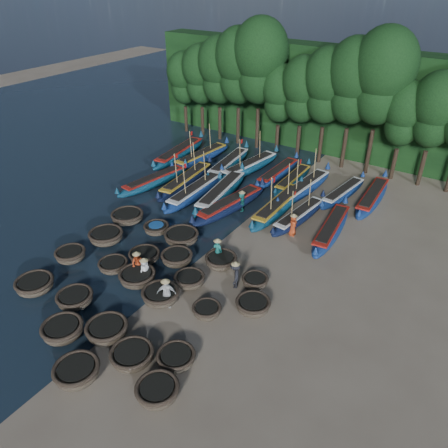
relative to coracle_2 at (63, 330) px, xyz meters
The scene contains 61 objects.
ground 8.95m from the coracle_2, 78.36° to the left, with size 120.00×120.00×0.00m, color #7D705B.
foliage_wall 32.62m from the coracle_2, 86.80° to the left, with size 40.00×3.00×10.00m, color black.
coracle_2 is the anchor object (origin of this frame).
coracle_3 3.03m from the coracle_2, 27.10° to the right, with size 2.48×2.48×0.82m.
coracle_4 6.51m from the coracle_2, ahead, with size 2.00×2.00×0.79m.
coracle_5 4.63m from the coracle_2, 160.79° to the left, with size 2.26×2.26×0.79m.
coracle_6 2.49m from the coracle_2, 125.81° to the left, with size 2.49×2.49×0.76m.
coracle_7 2.28m from the coracle_2, 34.04° to the left, with size 2.33×2.33×0.82m.
coracle_8 4.19m from the coracle_2, 10.61° to the left, with size 2.53×2.53×0.72m.
coracle_9 6.24m from the coracle_2, 17.31° to the left, with size 1.91×1.91×0.66m.
coracle_10 6.92m from the coracle_2, 137.06° to the left, with size 2.39×2.39×0.78m.
coracle_11 5.86m from the coracle_2, 110.16° to the left, with size 2.21×2.21×0.65m.
coracle_12 5.39m from the coracle_2, 88.47° to the left, with size 2.69×2.69×0.80m.
coracle_13 5.44m from the coracle_2, 63.78° to the left, with size 2.57×2.57×0.80m.
coracle_14 7.52m from the coracle_2, 45.65° to the left, with size 1.63×1.63×0.65m.
coracle_15 8.88m from the coracle_2, 122.31° to the left, with size 2.91×2.91×0.84m.
coracle_16 7.40m from the coracle_2, 98.29° to the left, with size 2.13×2.13×0.68m.
coracle_17 8.30m from the coracle_2, 84.00° to the left, with size 2.07×2.07×0.78m.
coracle_18 7.51m from the coracle_2, 67.41° to the left, with size 1.94×1.94×0.72m.
coracle_19 10.08m from the coracle_2, 44.54° to the left, with size 1.98×1.98×0.75m.
coracle_20 11.66m from the coracle_2, 117.92° to the left, with size 2.75×2.75×0.78m.
coracle_21 10.64m from the coracle_2, 104.38° to the left, with size 1.83×1.83×0.68m.
coracle_22 10.37m from the coracle_2, 92.32° to the left, with size 2.70×2.70×0.79m.
coracle_23 10.15m from the coracle_2, 70.48° to the left, with size 2.07×2.07×0.75m.
coracle_24 10.95m from the coracle_2, 55.58° to the left, with size 1.61×1.61×0.65m.
long_boat_1 17.68m from the coracle_2, 116.00° to the left, with size 2.49×7.91×1.40m.
long_boat_2 18.19m from the coracle_2, 107.30° to the left, with size 2.32×8.59×3.67m.
long_boat_3 16.60m from the coracle_2, 102.37° to the left, with size 1.81×8.61×3.66m.
long_boat_4 17.16m from the coracle_2, 95.47° to the left, with size 2.91×9.12×1.62m.
long_boat_5 15.80m from the coracle_2, 89.86° to the left, with size 2.70×8.50×1.51m.
long_boat_6 17.95m from the coracle_2, 79.46° to the left, with size 1.64×8.76×3.72m.
long_boat_7 18.11m from the coracle_2, 73.40° to the left, with size 2.07×7.36×3.14m.
long_boat_8 18.58m from the coracle_2, 65.01° to the left, with size 2.24×8.07×1.43m.
long_boat_9 23.99m from the coracle_2, 114.01° to the left, with size 2.55×9.04×1.60m.
long_boat_10 23.64m from the coracle_2, 108.47° to the left, with size 2.19×8.31×3.54m.
long_boat_11 22.87m from the coracle_2, 101.00° to the left, with size 2.45×8.41×1.49m.
long_boat_12 23.11m from the coracle_2, 96.00° to the left, with size 2.71×8.54×3.66m.
long_boat_13 23.26m from the coracle_2, 89.20° to the left, with size 1.46×7.67×1.35m.
long_boat_14 22.87m from the coracle_2, 84.90° to the left, with size 1.46×7.29×1.28m.
long_boat_15 21.98m from the coracle_2, 80.63° to the left, with size 2.27×8.63×3.68m.
long_boat_16 23.67m from the coracle_2, 73.96° to the left, with size 2.19×7.22×1.28m.
long_boat_17 24.79m from the coracle_2, 69.23° to the left, with size 1.81×8.27×1.46m.
fisherman_0 5.87m from the coracle_2, 86.56° to the left, with size 0.52×0.77×1.73m.
fisherman_1 10.30m from the coracle_2, 73.46° to the left, with size 0.65×0.52×1.84m.
fisherman_2 6.01m from the coracle_2, 93.22° to the left, with size 0.86×0.70×1.85m.
fisherman_3 9.83m from the coracle_2, 57.67° to the left, with size 1.08×1.30×1.94m.
fisherman_4 5.64m from the coracle_2, 58.26° to the left, with size 1.13×0.95×2.01m.
fisherman_5 16.53m from the coracle_2, 87.62° to the left, with size 1.34×1.40×1.78m.
fisherman_6 16.39m from the coracle_2, 70.18° to the left, with size 0.61×0.85×1.82m.
tree_0 32.54m from the coracle_2, 116.27° to the left, with size 3.68×3.68×8.68m.
tree_1 31.73m from the coracle_2, 112.47° to the left, with size 4.09×4.09×9.65m.
tree_2 31.08m from the coracle_2, 108.45° to the left, with size 4.51×4.51×10.63m.
tree_3 30.61m from the coracle_2, 104.24° to the left, with size 4.92×4.92×11.60m.
tree_4 30.32m from the coracle_2, 99.86° to the left, with size 5.34×5.34×12.58m.
tree_5 29.40m from the coracle_2, 95.36° to the left, with size 3.68×3.68×8.68m.
tree_6 29.41m from the coracle_2, 90.79° to the left, with size 4.09×4.09×9.65m.
tree_7 29.62m from the coracle_2, 86.21° to the left, with size 4.51×4.51×10.63m.
tree_8 30.02m from the coracle_2, 81.68° to the left, with size 4.92×4.92×11.60m.
tree_9 30.60m from the coracle_2, 77.26° to the left, with size 5.34×5.34×12.58m.
tree_10 30.57m from the coracle_2, 72.98° to the left, with size 3.68×3.68×8.68m.
tree_11 31.44m from the coracle_2, 68.89° to the left, with size 4.09×4.09×9.65m.
Camera 1 is at (14.11, -17.81, 16.72)m, focal length 35.00 mm.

